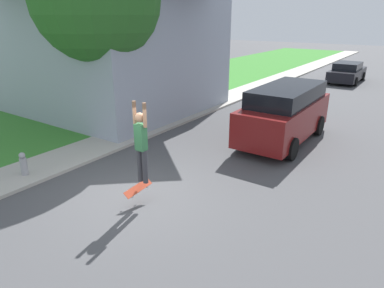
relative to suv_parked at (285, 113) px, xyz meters
name	(u,v)px	position (x,y,z in m)	size (l,w,h in m)	color
ground_plane	(135,195)	(-1.68, -6.35, -1.12)	(120.00, 120.00, 0.00)	#49494C
lawn	(103,106)	(-9.68, -0.35, -1.08)	(10.00, 80.00, 0.08)	#387F2D
sidewalk	(169,120)	(-5.28, -0.35, -1.07)	(1.80, 80.00, 0.10)	#ADA89E
house	(105,17)	(-9.52, 0.14, 3.34)	(10.32, 9.08, 8.44)	#99A3B2
suv_parked	(285,113)	(0.00, 0.00, 0.00)	(2.04, 5.06, 2.11)	maroon
car_down_street	(347,72)	(-0.84, 14.86, -0.43)	(1.97, 4.60, 1.41)	black
skateboarder	(141,142)	(-1.18, -6.52, 0.55)	(0.41, 0.24, 2.03)	#38383D
skateboard	(138,188)	(-1.31, -6.59, -0.71)	(0.30, 0.77, 0.31)	#B73D23
fire_hydrant	(24,164)	(-5.08, -7.42, -0.69)	(0.20, 0.20, 0.70)	#99999E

